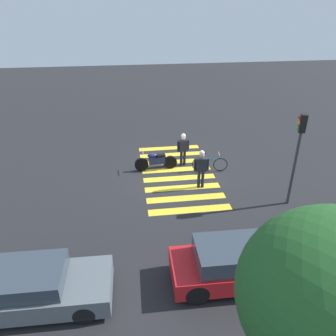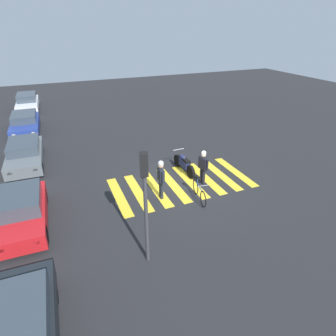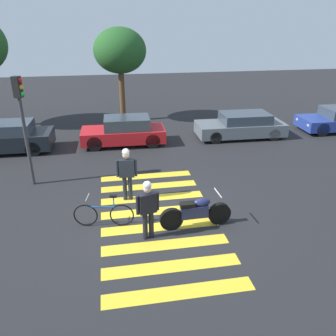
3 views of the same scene
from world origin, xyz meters
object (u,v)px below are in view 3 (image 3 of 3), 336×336
Objects in this scene: car_red_convertible at (124,132)px; traffic_light_pole at (22,114)px; police_motorcycle at (196,213)px; car_black_suv at (1,138)px; officer_on_foot at (127,170)px; officer_by_motorcycle at (148,206)px; leaning_bicycle at (104,214)px; car_grey_coupe at (241,126)px.

traffic_light_pole reaches higher than car_red_convertible.
car_red_convertible reaches higher than police_motorcycle.
car_black_suv is at bearing -179.58° from car_red_convertible.
traffic_light_pole is at bearing 151.84° from officer_on_foot.
officer_on_foot is 1.05× the size of officer_by_motorcycle.
traffic_light_pole is at bearing -61.99° from car_black_suv.
officer_by_motorcycle is 0.45× the size of traffic_light_pole.
police_motorcycle is at bearing -47.59° from officer_on_foot.
leaning_bicycle is at bearing -98.21° from car_red_convertible.
officer_by_motorcycle is at bearing -80.00° from officer_on_foot.
police_motorcycle is 10.47m from car_black_suv.
car_black_suv is 1.19× the size of traffic_light_pole.
leaning_bicycle is at bearing -134.18° from car_grey_coupe.
officer_on_foot is at bearing 100.00° from officer_by_motorcycle.
car_grey_coupe reaches higher than leaning_bicycle.
leaning_bicycle is 0.39× the size of car_grey_coupe.
officer_by_motorcycle is at bearing -34.27° from leaning_bicycle.
leaning_bicycle is 0.95× the size of officer_on_foot.
car_black_suv is (-5.37, 5.58, -0.41)m from officer_on_foot.
officer_by_motorcycle is 0.44× the size of car_red_convertible.
police_motorcycle is 1.23× the size of officer_by_motorcycle.
police_motorcycle is 2.68m from leaning_bicycle.
car_black_suv is 1.04× the size of car_grey_coupe.
car_black_suv is (-5.78, 7.91, -0.34)m from officer_by_motorcycle.
leaning_bicycle is 1.58m from officer_by_motorcycle.
officer_on_foot is at bearing -137.42° from car_grey_coupe.
car_black_suv is 1.17× the size of car_red_convertible.
officer_on_foot is 7.76m from car_black_suv.
officer_on_foot reaches higher than police_motorcycle.
officer_by_motorcycle is 0.39× the size of car_grey_coupe.
officer_on_foot reaches higher than car_grey_coupe.
car_red_convertible is at bearing 46.88° from traffic_light_pole.
officer_by_motorcycle is 0.38× the size of car_black_suv.
car_red_convertible is at bearing 87.63° from officer_on_foot.
traffic_light_pole is at bearing 132.42° from officer_by_motorcycle.
leaning_bicycle is at bearing -57.16° from car_black_suv.
officer_by_motorcycle reaches higher than car_red_convertible.
officer_on_foot is at bearing -28.16° from traffic_light_pole.
leaning_bicycle is (-2.63, 0.51, -0.08)m from police_motorcycle.
officer_by_motorcycle reaches higher than leaning_bicycle.
car_black_suv is at bearing 133.50° from police_motorcycle.
car_black_suv is at bearing 122.84° from leaning_bicycle.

